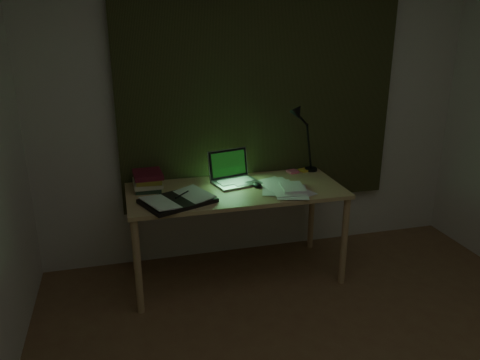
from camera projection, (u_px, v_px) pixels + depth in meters
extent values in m
cube|color=silver|center=(259.00, 104.00, 3.68)|extent=(3.50, 0.00, 2.50)
cube|color=#2C2E17|center=(261.00, 78.00, 3.57)|extent=(2.20, 0.06, 2.00)
ellipsoid|color=black|center=(257.00, 185.00, 3.42)|extent=(0.08, 0.10, 0.03)
cube|color=gold|center=(304.00, 170.00, 3.79)|extent=(0.10, 0.10, 0.02)
cube|color=#FF6386|center=(293.00, 171.00, 3.76)|extent=(0.09, 0.09, 0.02)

